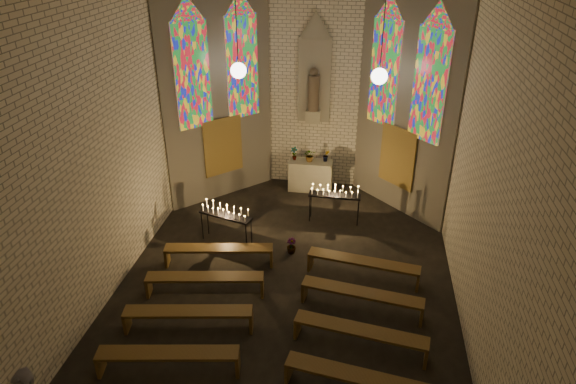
% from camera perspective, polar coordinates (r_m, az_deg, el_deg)
% --- Properties ---
extents(floor, '(12.00, 12.00, 0.00)m').
position_cam_1_polar(floor, '(12.36, -0.50, -11.34)').
color(floor, black).
rests_on(floor, ground).
extents(room, '(8.22, 12.43, 7.00)m').
position_cam_1_polar(room, '(13.54, 1.78, 10.27)').
color(room, beige).
rests_on(room, ground).
extents(altar, '(1.40, 0.60, 1.00)m').
position_cam_1_polar(altar, '(16.66, 2.52, 1.85)').
color(altar, '#AFAA8E').
rests_on(altar, ground).
extents(flower_vase_left, '(0.27, 0.23, 0.44)m').
position_cam_1_polar(flower_vase_left, '(16.47, 0.69, 4.31)').
color(flower_vase_left, '#4C723F').
rests_on(flower_vase_left, altar).
extents(flower_vase_center, '(0.46, 0.43, 0.43)m').
position_cam_1_polar(flower_vase_center, '(16.38, 2.45, 4.12)').
color(flower_vase_center, '#4C723F').
rests_on(flower_vase_center, altar).
extents(flower_vase_right, '(0.25, 0.21, 0.40)m').
position_cam_1_polar(flower_vase_right, '(16.42, 4.26, 4.07)').
color(flower_vase_right, '#4C723F').
rests_on(flower_vase_right, altar).
extents(aisle_flower_pot, '(0.25, 0.25, 0.44)m').
position_cam_1_polar(aisle_flower_pot, '(13.62, 0.36, -6.00)').
color(aisle_flower_pot, '#4C723F').
rests_on(aisle_flower_pot, ground).
extents(votive_stand_left, '(1.52, 0.77, 1.09)m').
position_cam_1_polar(votive_stand_left, '(13.77, -6.97, -2.30)').
color(votive_stand_left, black).
rests_on(votive_stand_left, ground).
extents(votive_stand_right, '(1.49, 0.39, 1.09)m').
position_cam_1_polar(votive_stand_right, '(14.71, 5.23, -0.09)').
color(votive_stand_right, black).
rests_on(votive_stand_right, ground).
extents(pew_left_0, '(2.76, 0.81, 0.52)m').
position_cam_1_polar(pew_left_0, '(13.20, -7.69, -6.44)').
color(pew_left_0, '#513A17').
rests_on(pew_left_0, ground).
extents(pew_right_0, '(2.76, 0.81, 0.52)m').
position_cam_1_polar(pew_right_0, '(12.76, 8.37, -7.85)').
color(pew_right_0, '#513A17').
rests_on(pew_right_0, ground).
extents(pew_left_1, '(2.76, 0.81, 0.52)m').
position_cam_1_polar(pew_left_1, '(12.28, -9.22, -9.55)').
color(pew_left_1, '#513A17').
rests_on(pew_left_1, ground).
extents(pew_right_1, '(2.76, 0.81, 0.52)m').
position_cam_1_polar(pew_right_1, '(11.80, 8.22, -11.24)').
color(pew_right_1, '#513A17').
rests_on(pew_right_1, ground).
extents(pew_left_2, '(2.76, 0.81, 0.52)m').
position_cam_1_polar(pew_left_2, '(11.41, -11.03, -13.14)').
color(pew_left_2, '#513A17').
rests_on(pew_left_2, ground).
extents(pew_right_2, '(2.76, 0.81, 0.52)m').
position_cam_1_polar(pew_right_2, '(10.89, 8.04, -15.20)').
color(pew_right_2, '#513A17').
rests_on(pew_right_2, ground).
extents(pew_left_3, '(2.76, 0.81, 0.52)m').
position_cam_1_polar(pew_left_3, '(10.60, -13.19, -17.29)').
color(pew_left_3, '#513A17').
rests_on(pew_left_3, ground).
extents(pew_right_3, '(2.76, 0.81, 0.52)m').
position_cam_1_polar(pew_right_3, '(10.05, 7.82, -19.86)').
color(pew_right_3, '#513A17').
rests_on(pew_right_3, ground).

